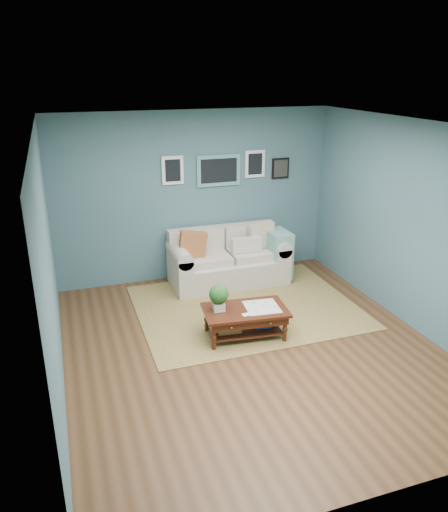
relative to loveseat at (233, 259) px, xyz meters
name	(u,v)px	position (x,y,z in m)	size (l,w,h in m)	color
room_shell	(252,243)	(-0.46, -1.97, 0.96)	(5.00, 5.02, 2.70)	brown
area_rug	(246,307)	(-0.13, -0.96, -0.39)	(3.11, 2.49, 0.01)	brown
loveseat	(233,259)	(0.00, 0.00, 0.00)	(1.90, 0.86, 0.97)	beige
coffee_table	(241,314)	(-0.51, -1.74, -0.07)	(1.12, 0.73, 0.74)	#35150C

